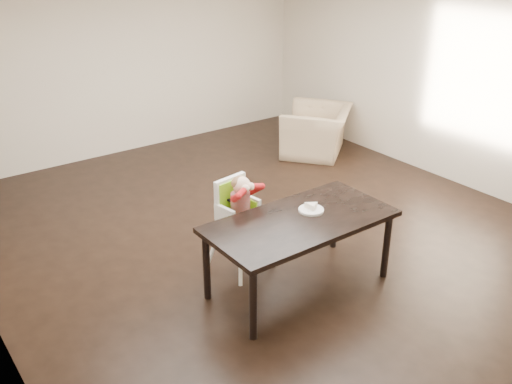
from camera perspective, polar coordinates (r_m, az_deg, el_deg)
ground at (r=6.64m, az=1.27°, el=-4.11°), size 7.00×7.00×0.00m
room_walls at (r=5.97m, az=1.43°, el=11.66°), size 6.02×7.02×2.71m
dining_table at (r=5.38m, az=4.46°, el=-3.46°), size 1.80×0.90×0.75m
high_chair at (r=5.69m, az=-1.72°, el=-1.16°), size 0.49×0.49×1.02m
plate at (r=5.50m, az=5.56°, el=-1.64°), size 0.27×0.27×0.07m
armchair at (r=8.92m, az=6.14°, el=6.87°), size 1.31×1.25×0.96m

